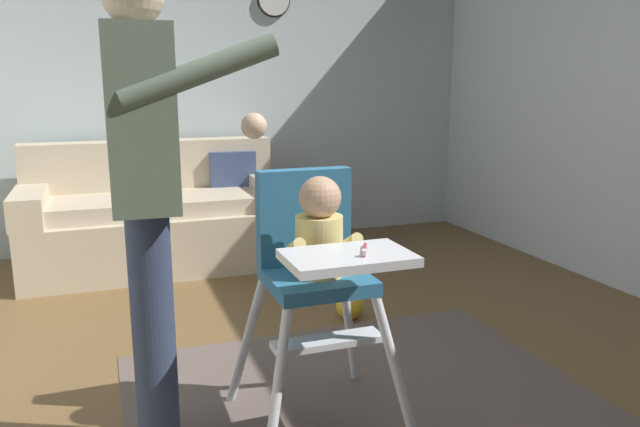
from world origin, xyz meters
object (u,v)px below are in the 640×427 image
(toy_ball, at_px, (350,305))
(adult_standing, at_px, (147,194))
(couch, at_px, (158,218))
(wall_clock, at_px, (274,0))
(high_chair, at_px, (317,253))

(toy_ball, bearing_deg, adult_standing, -140.48)
(couch, height_order, wall_clock, wall_clock)
(toy_ball, relative_size, wall_clock, 0.58)
(adult_standing, distance_m, toy_ball, 1.67)
(high_chair, height_order, wall_clock, wall_clock)
(high_chair, bearing_deg, couch, -171.27)
(high_chair, xyz_separation_m, toy_ball, (0.53, 0.93, -0.60))
(wall_clock, bearing_deg, couch, -154.80)
(toy_ball, distance_m, wall_clock, 2.65)
(couch, height_order, toy_ball, couch)
(high_chair, relative_size, wall_clock, 3.64)
(couch, relative_size, wall_clock, 6.74)
(couch, relative_size, toy_ball, 11.62)
(adult_standing, height_order, toy_ball, adult_standing)
(couch, distance_m, adult_standing, 2.43)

